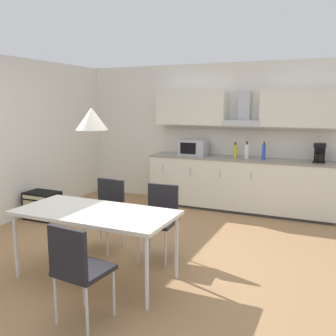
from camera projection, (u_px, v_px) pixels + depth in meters
ground_plane at (130, 260)px, 4.43m from camera, size 7.27×8.73×0.02m
wall_back at (210, 134)px, 6.88m from camera, size 5.82×0.10×2.53m
kitchen_counter at (239, 184)px, 6.43m from camera, size 3.15×0.62×0.91m
backsplash_tile at (244, 143)px, 6.57m from camera, size 3.13×0.02×0.46m
upper_wall_cabinets at (243, 109)px, 6.33m from camera, size 3.13×0.40×0.59m
microwave at (193, 147)px, 6.67m from camera, size 0.48×0.35×0.28m
coffee_maker at (320, 153)px, 5.85m from camera, size 0.18×0.19×0.30m
bottle_white at (247, 151)px, 6.26m from camera, size 0.07×0.07×0.29m
bottle_yellow at (235, 151)px, 6.41m from camera, size 0.06×0.06×0.26m
bottle_blue at (264, 152)px, 6.17m from camera, size 0.06×0.06×0.29m
dining_table at (95, 215)px, 3.85m from camera, size 1.67×0.80×0.73m
chair_far_right at (160, 214)px, 4.43m from camera, size 0.42×0.42×0.87m
chair_near_right at (77, 265)px, 3.03m from camera, size 0.44×0.44×0.87m
chair_far_left at (107, 207)px, 4.73m from camera, size 0.41×0.41×0.87m
guitar_amp at (43, 205)px, 5.96m from camera, size 0.52×0.37×0.44m
pendant_lamp at (92, 119)px, 3.68m from camera, size 0.32×0.32×0.22m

